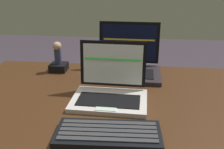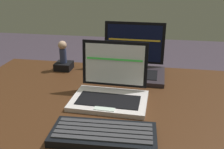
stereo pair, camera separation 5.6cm
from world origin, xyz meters
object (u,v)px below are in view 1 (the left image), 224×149
Objects in this scene: laptop_rear at (127,64)px; figurine at (57,52)px; laptop_front at (110,89)px; external_keyboard at (108,134)px; figurine_stand at (59,67)px.

figurine is at bearing -179.93° from laptop_rear.
laptop_front is 0.89× the size of laptop_rear.
figurine is at bearing 136.12° from laptop_front.
external_keyboard is 3.89× the size of figurine_stand.
laptop_front reaches higher than figurine.
figurine_stand is at bearing 0.00° from figurine.
laptop_front is at bearing -43.88° from figurine_stand.
figurine_stand is at bearing 136.12° from laptop_front.
laptop_front is 0.42m from figurine.
external_keyboard is (0.02, -0.25, -0.03)m from laptop_front.
figurine is at bearing 120.78° from external_keyboard.
laptop_rear is 3.96× the size of figurine_stand.
laptop_front is at bearing -100.31° from laptop_rear.
laptop_front reaches higher than figurine_stand.
laptop_rear reaches higher than laptop_front.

